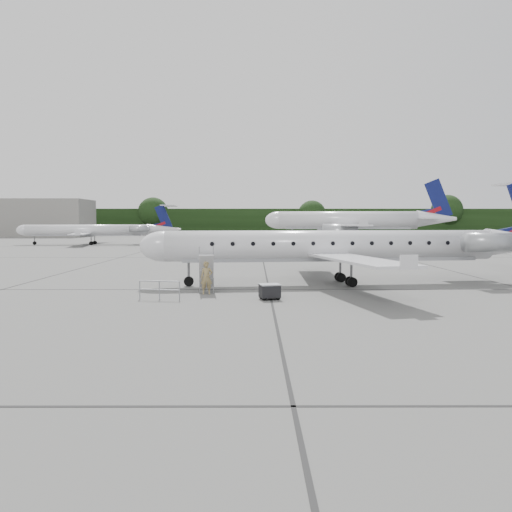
{
  "coord_description": "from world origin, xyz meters",
  "views": [
    {
      "loc": [
        -5.0,
        -24.77,
        4.17
      ],
      "look_at": [
        -4.94,
        1.92,
        2.3
      ],
      "focal_mm": 35.0,
      "sensor_mm": 36.0,
      "label": 1
    }
  ],
  "objects": [
    {
      "name": "ground",
      "position": [
        0.0,
        0.0,
        0.0
      ],
      "size": [
        320.0,
        320.0,
        0.0
      ],
      "primitive_type": "plane",
      "color": "slate",
      "rests_on": "ground"
    },
    {
      "name": "treeline",
      "position": [
        0.0,
        130.0,
        4.0
      ],
      "size": [
        260.0,
        4.0,
        8.0
      ],
      "primitive_type": "cube",
      "color": "black",
      "rests_on": "ground"
    },
    {
      "name": "terminal_building",
      "position": [
        -70.0,
        110.0,
        5.0
      ],
      "size": [
        40.0,
        14.0,
        10.0
      ],
      "primitive_type": "cube",
      "color": "slate",
      "rests_on": "ground"
    },
    {
      "name": "main_regional_jet",
      "position": [
        0.03,
        7.98,
        3.55
      ],
      "size": [
        29.63,
        22.71,
        7.11
      ],
      "primitive_type": null,
      "rotation": [
        0.0,
        0.0,
        0.1
      ],
      "color": "silver",
      "rests_on": "ground"
    },
    {
      "name": "airstair",
      "position": [
        -7.9,
        4.88,
        1.11
      ],
      "size": [
        1.1,
        2.52,
        2.23
      ],
      "primitive_type": null,
      "rotation": [
        0.0,
        0.0,
        0.1
      ],
      "color": "silver",
      "rests_on": "ground"
    },
    {
      "name": "passenger",
      "position": [
        -7.76,
        3.51,
        0.94
      ],
      "size": [
        0.74,
        0.54,
        1.89
      ],
      "primitive_type": "imported",
      "rotation": [
        0.0,
        0.0,
        0.14
      ],
      "color": "olive",
      "rests_on": "ground"
    },
    {
      "name": "safety_railing",
      "position": [
        -10.05,
        1.41,
        0.5
      ],
      "size": [
        2.18,
        0.43,
        1.0
      ],
      "primitive_type": null,
      "rotation": [
        0.0,
        0.0,
        -0.16
      ],
      "color": "gray",
      "rests_on": "ground"
    },
    {
      "name": "baggage_cart",
      "position": [
        -4.21,
        1.55,
        0.44
      ],
      "size": [
        1.2,
        1.05,
        0.89
      ],
      "primitive_type": null,
      "rotation": [
        0.0,
        0.0,
        0.24
      ],
      "color": "black",
      "rests_on": "ground"
    },
    {
      "name": "bg_narrowbody",
      "position": [
        12.8,
        71.22,
        6.04
      ],
      "size": [
        35.0,
        26.13,
        12.08
      ],
      "primitive_type": null,
      "rotation": [
        0.0,
        0.0,
        -0.06
      ],
      "color": "silver",
      "rests_on": "ground"
    },
    {
      "name": "bg_regional_left",
      "position": [
        -34.86,
        64.0,
        3.56
      ],
      "size": [
        28.59,
        21.62,
        7.12
      ],
      "primitive_type": null,
      "rotation": [
        0.0,
        0.0,
        0.08
      ],
      "color": "silver",
      "rests_on": "ground"
    }
  ]
}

